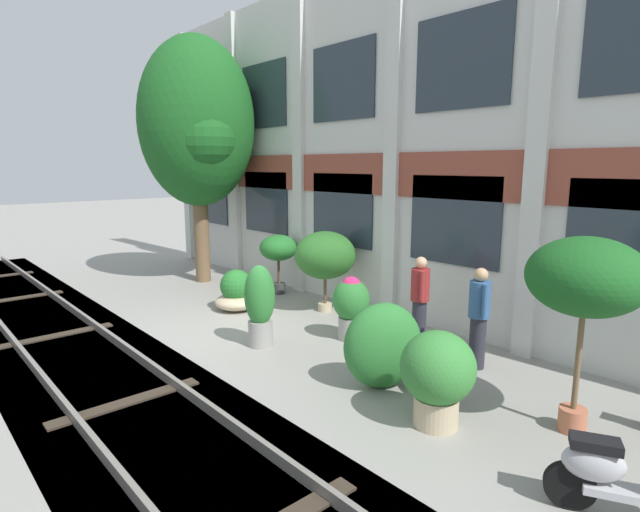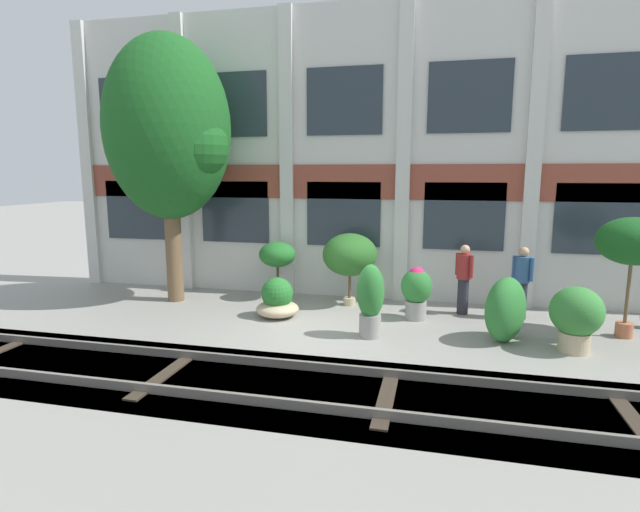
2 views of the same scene
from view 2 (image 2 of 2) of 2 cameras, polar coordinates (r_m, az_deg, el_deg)
The scene contains 14 objects.
ground_plane at distance 10.84m, azimuth -0.44°, elevation -8.44°, with size 80.00×80.00×0.00m, color gray.
apartment_facade at distance 13.52m, azimuth 2.93°, elevation 11.36°, with size 15.80×0.64×7.58m.
rail_tracks at distance 8.31m, azimuth -5.41°, elevation -15.30°, with size 23.44×2.80×0.43m.
broadleaf_tree at distance 13.42m, azimuth -16.97°, elevation 13.33°, with size 3.28×3.12×6.72m.
potted_plant_glazed_jar at distance 10.53m, azimuth 27.24°, elevation -6.04°, with size 0.96×0.96×1.26m.
potted_plant_tall_urn at distance 12.56m, azimuth 3.44°, elevation 0.11°, with size 1.38×1.38×1.84m.
potted_plant_wide_bowl at distance 11.74m, azimuth -4.90°, elevation -5.11°, with size 1.00×1.00×0.94m.
potted_plant_stone_basin at distance 10.24m, azimuth 5.79°, elevation -4.90°, with size 0.56×0.56×1.52m.
potted_plant_low_pan at distance 11.75m, azimuth 32.17°, elevation 1.27°, with size 1.38×1.38×2.47m.
potted_plant_terracotta_small at distance 13.22m, azimuth -4.89°, elevation -0.03°, with size 0.97×0.97×1.54m.
potted_plant_fluted_column at distance 11.65m, azimuth 10.95°, elevation -3.77°, with size 0.71×0.71×1.23m.
resident_by_doorway at distance 12.30m, azimuth 16.11°, elevation -2.33°, with size 0.40×0.40×1.67m.
resident_watching_tracks at distance 12.31m, azimuth 22.09°, elevation -2.62°, with size 0.43×0.37×1.68m.
topiary_hedge at distance 10.63m, azimuth 20.44°, elevation -5.75°, with size 1.20×0.70×1.31m, color #2D7A33.
Camera 2 is at (2.48, -10.01, 3.35)m, focal length 28.00 mm.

